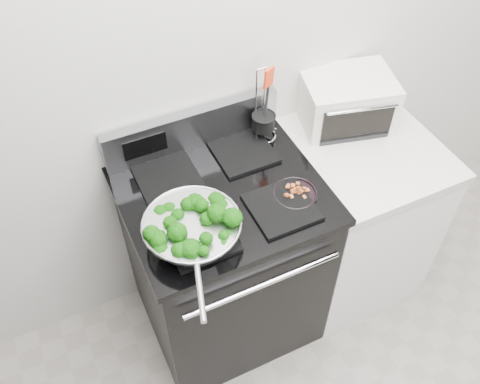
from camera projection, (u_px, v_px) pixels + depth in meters
back_wall at (255, 42)px, 2.09m from camera, size 4.00×0.02×2.70m
gas_range at (225, 260)px, 2.44m from camera, size 0.79×0.69×1.13m
counter at (351, 215)px, 2.66m from camera, size 0.62×0.68×0.92m
skillet at (192, 229)px, 1.91m from camera, size 0.36×0.56×0.08m
broccoli_pile at (192, 225)px, 1.89m from camera, size 0.28×0.28×0.10m
bacon_plate at (295, 192)px, 2.08m from camera, size 0.17×0.17×0.04m
utensil_holder at (263, 125)px, 2.27m from camera, size 0.11×0.11×0.35m
toaster_oven at (346, 100)px, 2.36m from camera, size 0.45×0.38×0.22m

